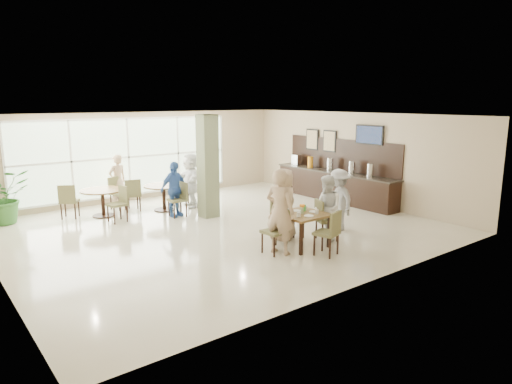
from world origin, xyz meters
TOP-DOWN VIEW (x-y plane):
  - ground at (0.00, 0.00)m, footprint 10.00×10.00m
  - room_shell at (0.00, 0.00)m, footprint 10.00×10.00m
  - window_bank at (-0.50, 4.46)m, footprint 7.00×0.04m
  - column at (0.40, 1.20)m, footprint 0.45×0.45m
  - main_table at (0.62, -2.30)m, footprint 1.00×1.00m
  - round_table_left at (-1.89, 3.02)m, footprint 1.20×1.20m
  - round_table_right at (-0.24, 2.61)m, footprint 1.15×1.15m
  - chairs_main_table at (0.64, -2.30)m, footprint 2.08×1.98m
  - chairs_table_left at (-1.90, 3.03)m, footprint 2.07×1.90m
  - chairs_table_right at (-0.27, 2.60)m, footprint 2.03×1.92m
  - tabletop_clutter at (0.65, -2.31)m, footprint 0.70×0.70m
  - buffet_counter at (4.70, 0.51)m, footprint 0.64×4.70m
  - wall_tv at (4.94, -0.60)m, footprint 0.06×1.00m
  - framed_art_a at (4.95, 1.00)m, footprint 0.05×0.55m
  - framed_art_b at (4.95, 1.80)m, footprint 0.05×0.55m
  - potted_plant at (-4.19, 3.85)m, footprint 1.58×1.58m
  - teen_left at (-0.06, -2.35)m, footprint 0.62×0.76m
  - teen_far at (0.68, -1.62)m, footprint 0.86×0.55m
  - teen_right at (1.37, -2.33)m, footprint 0.82×0.90m
  - teen_standing at (2.23, -1.90)m, footprint 0.81×1.10m
  - adult_a at (-0.34, 1.77)m, footprint 0.99×0.69m
  - adult_b at (0.62, 2.53)m, footprint 1.04×1.63m
  - adult_standing at (-1.13, 3.85)m, footprint 0.65×0.50m

SIDE VIEW (x-z plane):
  - ground at x=0.00m, z-range 0.00..0.00m
  - chairs_main_table at x=0.64m, z-range 0.00..0.95m
  - chairs_table_left at x=-1.90m, z-range 0.00..0.95m
  - chairs_table_right at x=-0.27m, z-range 0.00..0.95m
  - buffet_counter at x=4.70m, z-range -0.42..1.53m
  - round_table_right at x=-0.24m, z-range 0.21..0.96m
  - round_table_left at x=-1.89m, z-range 0.22..0.97m
  - main_table at x=0.62m, z-range 0.29..1.04m
  - potted_plant at x=-4.19m, z-range 0.00..1.41m
  - teen_right at x=1.37m, z-range 0.00..1.51m
  - teen_standing at x=2.23m, z-range 0.00..1.52m
  - adult_a at x=-0.34m, z-range 0.00..1.53m
  - adult_standing at x=-1.13m, z-range 0.00..1.59m
  - tabletop_clutter at x=0.65m, z-range 0.71..0.91m
  - adult_b at x=0.62m, z-range 0.00..1.62m
  - teen_far at x=0.68m, z-range 0.00..1.65m
  - teen_left at x=-0.06m, z-range 0.00..1.80m
  - window_bank at x=-0.50m, z-range -2.10..4.90m
  - column at x=0.40m, z-range 0.00..2.80m
  - room_shell at x=0.00m, z-range -3.30..6.70m
  - framed_art_a at x=4.95m, z-range 1.50..2.20m
  - framed_art_b at x=4.95m, z-range 1.50..2.20m
  - wall_tv at x=4.94m, z-range 1.86..2.44m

